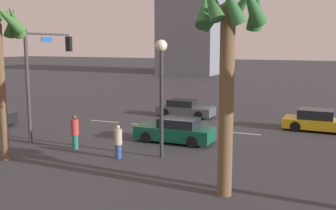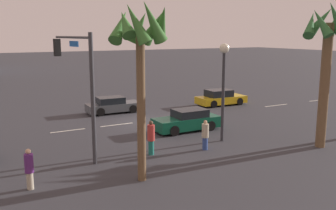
% 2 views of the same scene
% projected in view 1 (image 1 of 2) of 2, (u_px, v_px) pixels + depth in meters
% --- Properties ---
extents(ground_plane, '(220.00, 220.00, 0.00)m').
position_uv_depth(ground_plane, '(177.00, 128.00, 26.31)').
color(ground_plane, '#333338').
extents(lane_stripe_2, '(2.12, 0.14, 0.01)m').
position_uv_depth(lane_stripe_2, '(243.00, 133.00, 24.63)').
color(lane_stripe_2, silver).
rests_on(lane_stripe_2, ground_plane).
extents(lane_stripe_3, '(2.35, 0.14, 0.01)m').
position_uv_depth(lane_stripe_3, '(147.00, 125.00, 27.12)').
color(lane_stripe_3, silver).
rests_on(lane_stripe_3, ground_plane).
extents(lane_stripe_4, '(2.25, 0.14, 0.01)m').
position_uv_depth(lane_stripe_4, '(104.00, 121.00, 28.40)').
color(lane_stripe_4, silver).
rests_on(lane_stripe_4, ground_plane).
extents(car_0, '(4.37, 1.85, 1.38)m').
position_uv_depth(car_0, '(175.00, 131.00, 22.42)').
color(car_0, '#0F5138').
rests_on(car_0, ground_plane).
extents(car_2, '(4.31, 1.90, 1.27)m').
position_uv_depth(car_2, '(185.00, 109.00, 30.18)').
color(car_2, '#474C51').
rests_on(car_2, ground_plane).
extents(car_3, '(4.47, 2.06, 1.36)m').
position_uv_depth(car_3, '(319.00, 121.00, 25.31)').
color(car_3, gold).
rests_on(car_3, ground_plane).
extents(traffic_signal, '(0.79, 4.85, 6.26)m').
position_uv_depth(traffic_signal, '(44.00, 65.00, 23.11)').
color(traffic_signal, '#38383D').
rests_on(traffic_signal, ground_plane).
extents(streetlamp, '(0.56, 0.56, 5.66)m').
position_uv_depth(streetlamp, '(161.00, 75.00, 18.90)').
color(streetlamp, '#2D2D33').
rests_on(streetlamp, ground_plane).
extents(pedestrian_0, '(0.52, 0.52, 1.63)m').
position_uv_depth(pedestrian_0, '(118.00, 141.00, 19.21)').
color(pedestrian_0, '#2D478C').
rests_on(pedestrian_0, ground_plane).
extents(pedestrian_2, '(0.39, 0.39, 1.81)m').
position_uv_depth(pedestrian_2, '(75.00, 131.00, 20.90)').
color(pedestrian_2, '#1E7266').
rests_on(pedestrian_2, ground_plane).
extents(palm_tree_0, '(2.77, 2.72, 7.86)m').
position_uv_depth(palm_tree_0, '(230.00, 37.00, 13.78)').
color(palm_tree_0, brown).
rests_on(palm_tree_0, ground_plane).
extents(building_0, '(10.36, 15.14, 14.56)m').
position_uv_depth(building_0, '(197.00, 33.00, 73.97)').
color(building_0, slate).
rests_on(building_0, ground_plane).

